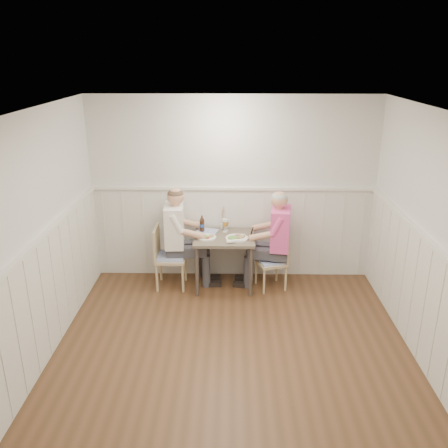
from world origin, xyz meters
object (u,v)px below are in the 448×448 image
(dining_table, at_px, (224,244))
(diner_cream, at_px, (178,244))
(chair_right, at_px, (274,259))
(man_in_pink, at_px, (276,247))
(chair_left, at_px, (167,255))
(grass_vase, at_px, (222,218))
(beer_bottle, at_px, (202,224))

(dining_table, relative_size, diner_cream, 0.57)
(diner_cream, bearing_deg, dining_table, -5.16)
(chair_right, height_order, man_in_pink, man_in_pink)
(chair_left, bearing_deg, grass_vase, 23.16)
(dining_table, height_order, beer_bottle, beer_bottle)
(man_in_pink, distance_m, grass_vase, 0.87)
(chair_left, bearing_deg, chair_right, 0.00)
(chair_right, height_order, beer_bottle, beer_bottle)
(diner_cream, xyz_separation_m, beer_bottle, (0.33, 0.12, 0.25))
(dining_table, height_order, chair_right, chair_right)
(dining_table, relative_size, chair_right, 1.04)
(chair_left, relative_size, diner_cream, 0.61)
(beer_bottle, distance_m, grass_vase, 0.30)
(chair_left, relative_size, grass_vase, 2.53)
(beer_bottle, height_order, grass_vase, grass_vase)
(diner_cream, bearing_deg, grass_vase, 22.21)
(chair_right, xyz_separation_m, chair_left, (-1.49, -0.00, 0.05))
(chair_right, height_order, grass_vase, grass_vase)
(diner_cream, height_order, grass_vase, diner_cream)
(chair_right, relative_size, diner_cream, 0.55)
(man_in_pink, bearing_deg, chair_left, -179.06)
(diner_cream, bearing_deg, chair_right, -3.31)
(diner_cream, xyz_separation_m, grass_vase, (0.60, 0.25, 0.31))
(beer_bottle, xyz_separation_m, grass_vase, (0.27, 0.12, 0.05))
(grass_vase, bearing_deg, chair_left, -156.84)
(man_in_pink, relative_size, diner_cream, 0.98)
(diner_cream, relative_size, beer_bottle, 6.11)
(chair_right, bearing_deg, chair_left, -180.00)
(chair_left, xyz_separation_m, man_in_pink, (1.51, 0.02, 0.11))
(chair_right, xyz_separation_m, man_in_pink, (0.02, 0.02, 0.16))
(dining_table, xyz_separation_m, chair_right, (0.69, -0.02, -0.21))
(dining_table, relative_size, grass_vase, 2.35)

